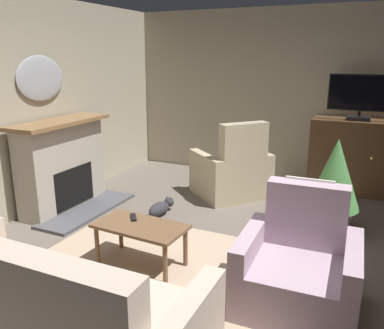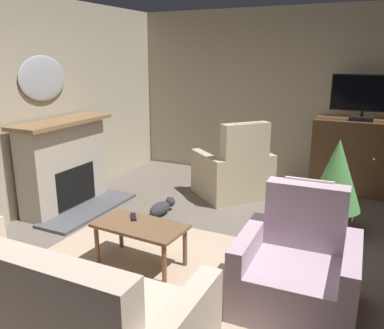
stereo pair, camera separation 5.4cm
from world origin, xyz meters
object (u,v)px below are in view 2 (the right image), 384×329
object	(u,v)px
coffee_table	(140,230)
armchair_near_window	(234,173)
fireplace	(65,167)
cat	(161,208)
armchair_angled_to_table	(297,270)
sofa_floral	(43,311)
wall_mirror_oval	(43,78)
television	(364,96)
tv_remote	(133,217)
potted_plant_on_hearth_side	(336,182)
tv_cabinet	(357,159)

from	to	relation	value
coffee_table	armchair_near_window	bearing A→B (deg)	86.28
fireplace	coffee_table	world-z (taller)	fireplace
coffee_table	cat	xyz separation A→B (m)	(-0.46, 1.20, -0.28)
cat	fireplace	bearing A→B (deg)	-166.46
coffee_table	armchair_angled_to_table	distance (m)	1.51
coffee_table	cat	size ratio (longest dim) A/B	1.38
sofa_floral	coffee_table	bearing A→B (deg)	91.57
wall_mirror_oval	television	world-z (taller)	wall_mirror_oval
wall_mirror_oval	tv_remote	xyz separation A→B (m)	(1.85, -0.79, -1.27)
armchair_angled_to_table	armchair_near_window	bearing A→B (deg)	120.95
fireplace	armchair_near_window	distance (m)	2.35
coffee_table	sofa_floral	size ratio (longest dim) A/B	0.41
wall_mirror_oval	television	distance (m)	4.36
armchair_near_window	coffee_table	bearing A→B (deg)	-93.72
fireplace	television	size ratio (longest dim) A/B	1.66
armchair_angled_to_table	cat	world-z (taller)	armchair_angled_to_table
fireplace	potted_plant_on_hearth_side	size ratio (longest dim) A/B	1.32
tv_cabinet	cat	bearing A→B (deg)	-137.33
armchair_near_window	potted_plant_on_hearth_side	world-z (taller)	armchair_near_window
tv_cabinet	television	distance (m)	0.92
television	cat	world-z (taller)	television
sofa_floral	potted_plant_on_hearth_side	world-z (taller)	potted_plant_on_hearth_side
potted_plant_on_hearth_side	wall_mirror_oval	bearing A→B (deg)	-168.74
sofa_floral	potted_plant_on_hearth_side	distance (m)	3.30
fireplace	television	distance (m)	4.24
wall_mirror_oval	armchair_angled_to_table	distance (m)	3.87
tv_cabinet	potted_plant_on_hearth_side	size ratio (longest dim) A/B	1.14
television	armchair_angled_to_table	bearing A→B (deg)	-94.01
wall_mirror_oval	coffee_table	xyz separation A→B (m)	(1.99, -0.89, -1.34)
wall_mirror_oval	sofa_floral	size ratio (longest dim) A/B	0.35
television	tv_remote	world-z (taller)	television
tv_remote	coffee_table	bearing A→B (deg)	-164.08
tv_cabinet	armchair_angled_to_table	size ratio (longest dim) A/B	1.28
tv_cabinet	coffee_table	world-z (taller)	tv_cabinet
coffee_table	sofa_floral	distance (m)	1.29
television	fireplace	bearing A→B (deg)	-146.80
wall_mirror_oval	armchair_angled_to_table	world-z (taller)	wall_mirror_oval
fireplace	armchair_near_window	xyz separation A→B (m)	(1.89, 1.38, -0.22)
sofa_floral	armchair_near_window	world-z (taller)	armchair_near_window
armchair_angled_to_table	cat	xyz separation A→B (m)	(-1.96, 1.19, -0.22)
cat	coffee_table	bearing A→B (deg)	-69.19
coffee_table	armchair_near_window	xyz separation A→B (m)	(0.15, 2.27, -0.02)
fireplace	armchair_near_window	world-z (taller)	fireplace
coffee_table	armchair_near_window	size ratio (longest dim) A/B	0.72
sofa_floral	tv_cabinet	bearing A→B (deg)	69.37
tv_cabinet	armchair_angled_to_table	bearing A→B (deg)	-93.94
tv_remote	sofa_floral	world-z (taller)	sofa_floral
armchair_angled_to_table	potted_plant_on_hearth_side	size ratio (longest dim) A/B	0.89
sofa_floral	armchair_angled_to_table	size ratio (longest dim) A/B	2.23
fireplace	tv_cabinet	world-z (taller)	fireplace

